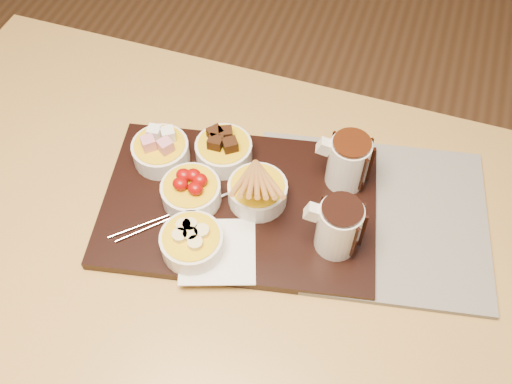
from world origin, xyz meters
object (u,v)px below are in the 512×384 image
(serving_board, at_px, (239,205))
(pitcher_milk_chocolate, at_px, (348,163))
(newspaper, at_px, (368,216))
(dining_table, at_px, (199,260))
(bowl_strawberries, at_px, (191,193))
(pitcher_dark_chocolate, at_px, (339,228))

(serving_board, bearing_deg, pitcher_milk_chocolate, 21.80)
(newspaper, bearing_deg, pitcher_milk_chocolate, 125.87)
(dining_table, distance_m, pitcher_milk_chocolate, 0.32)
(dining_table, xyz_separation_m, newspaper, (0.27, 0.12, 0.10))
(dining_table, xyz_separation_m, serving_board, (0.06, 0.07, 0.11))
(pitcher_milk_chocolate, xyz_separation_m, newspaper, (0.06, -0.05, -0.06))
(serving_board, relative_size, bowl_strawberries, 4.60)
(pitcher_dark_chocolate, xyz_separation_m, newspaper, (0.04, 0.08, -0.06))
(pitcher_dark_chocolate, bearing_deg, bowl_strawberries, 167.35)
(bowl_strawberries, xyz_separation_m, pitcher_milk_chocolate, (0.24, 0.12, 0.03))
(serving_board, bearing_deg, bowl_strawberries, -176.42)
(serving_board, relative_size, pitcher_dark_chocolate, 4.86)
(pitcher_dark_chocolate, bearing_deg, pitcher_milk_chocolate, 85.60)
(bowl_strawberries, distance_m, newspaper, 0.30)
(pitcher_milk_chocolate, bearing_deg, newspaper, -54.71)
(serving_board, xyz_separation_m, pitcher_dark_chocolate, (0.17, -0.03, 0.06))
(serving_board, bearing_deg, pitcher_dark_chocolate, -19.98)
(bowl_strawberries, xyz_separation_m, pitcher_dark_chocolate, (0.25, -0.01, 0.03))
(serving_board, distance_m, pitcher_milk_chocolate, 0.20)
(dining_table, distance_m, serving_board, 0.14)
(bowl_strawberries, distance_m, pitcher_milk_chocolate, 0.27)
(pitcher_dark_chocolate, relative_size, newspaper, 0.24)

